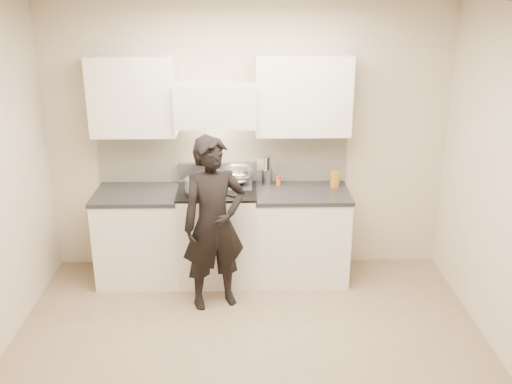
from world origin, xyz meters
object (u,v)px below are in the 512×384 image
person (214,224)px  wok (238,175)px  stove (218,233)px  utensil_crock (267,176)px  counter_right (301,234)px

person → wok: bearing=53.5°
stove → person: 0.62m
stove → person: (-0.01, -0.53, 0.33)m
utensil_crock → person: 0.92m
counter_right → utensil_crock: bearing=147.3°
stove → counter_right: bearing=0.0°
wok → utensil_crock: (0.30, 0.07, -0.04)m
wok → stove: bearing=-144.1°
counter_right → stove: bearing=-180.0°
counter_right → wok: (-0.63, 0.14, 0.58)m
stove → utensil_crock: 0.76m
person → utensil_crock: bearing=36.5°
counter_right → person: size_ratio=0.57×
stove → wok: (0.20, 0.14, 0.57)m
person → counter_right: bearing=12.9°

